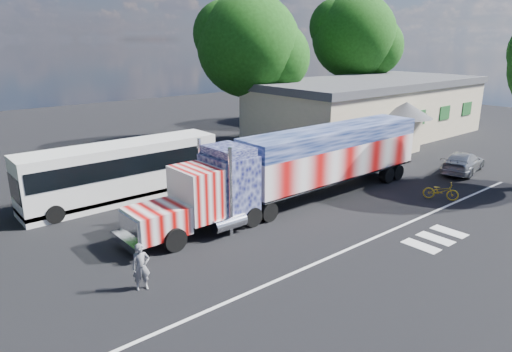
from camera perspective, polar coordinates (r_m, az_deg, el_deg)
ground at (r=21.76m, az=5.09°, el=-6.55°), size 100.00×100.00×0.00m
lane_markings at (r=20.81m, az=15.91°, el=-8.28°), size 30.00×2.67×0.01m
semi_truck at (r=24.87m, az=6.04°, el=1.54°), size 19.16×3.03×4.08m
coach_bus at (r=26.11m, az=-16.34°, el=0.62°), size 10.86×2.53×3.16m
hall_building at (r=42.69m, az=14.11°, el=8.19°), size 22.40×12.80×5.20m
parked_car at (r=33.50m, az=24.44°, el=1.57°), size 5.02×2.85×1.37m
woman at (r=16.89m, az=-14.18°, el=-10.96°), size 0.72×0.57×1.74m
bicycle at (r=27.34m, az=22.10°, el=-1.75°), size 1.52×1.93×0.98m
tree_ne_a at (r=39.37m, az=-0.71°, el=15.89°), size 9.00×8.57×12.35m
tree_far_ne at (r=50.92m, az=12.31°, el=16.62°), size 9.18×8.74×13.26m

